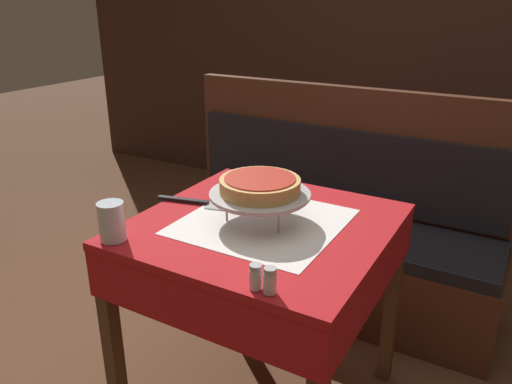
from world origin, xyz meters
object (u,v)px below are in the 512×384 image
Objects in this scene: dining_table_front at (263,251)px; salt_shaker at (256,277)px; deep_dish_pizza at (261,185)px; water_glass_near at (112,221)px; pizza_server at (198,202)px; pizza_pan_stand at (260,195)px; dining_table_rear at (347,131)px; condiment_caddy at (362,109)px; pepper_shaker at (270,281)px; booth_bench at (327,240)px.

dining_table_front is 11.81× the size of salt_shaker.
water_glass_near is at bearing -132.81° from deep_dish_pizza.
salt_shaker is at bearing -39.89° from pizza_server.
dining_table_rear is at bearing 100.21° from pizza_pan_stand.
dining_table_rear is 6.32× the size of water_glass_near.
deep_dish_pizza is 0.30m from pizza_server.
salt_shaker reaches higher than pizza_server.
dining_table_front is 6.66× the size of water_glass_near.
condiment_caddy reaches higher than pizza_pan_stand.
dining_table_front is at bearing 121.48° from pepper_shaker.
salt_shaker reaches higher than dining_table_rear.
salt_shaker reaches higher than dining_table_front.
pizza_pan_stand is 0.43m from salt_shaker.
deep_dish_pizza is at bearing -82.40° from condiment_caddy.
dining_table_front is at bearing -84.02° from booth_bench.
dining_table_rear is 0.94m from booth_bench.
pizza_pan_stand is at bearing -3.30° from pizza_server.
dining_table_rear is 4.92× the size of condiment_caddy.
dining_table_rear is at bearing 100.57° from dining_table_front.
salt_shaker is at bearing -62.29° from pizza_pan_stand.
deep_dish_pizza is 3.85× the size of salt_shaker.
booth_bench reaches higher than pepper_shaker.
pizza_server is at bearing -103.28° from booth_bench.
pepper_shaker is (0.54, -2.05, 0.14)m from dining_table_rear.
pepper_shaker is 0.46× the size of condiment_caddy.
dining_table_front is at bearing -18.35° from pizza_pan_stand.
water_glass_near is (-0.03, -2.02, 0.16)m from dining_table_rear.
water_glass_near is (-0.34, -0.35, 0.18)m from dining_table_front.
water_glass_near is at bearing 177.75° from pepper_shaker.
pepper_shaker is (0.24, -0.37, -0.06)m from pizza_pan_stand.
pizza_pan_stand reaches higher than salt_shaker.
water_glass_near is at bearing -90.72° from dining_table_rear.
dining_table_rear is at bearing 105.04° from booth_bench.
deep_dish_pizza reaches higher than salt_shaker.
booth_bench is 24.37× the size of salt_shaker.
dining_table_front is 1.05× the size of dining_table_rear.
condiment_caddy is (0.10, 2.09, -0.03)m from water_glass_near.
dining_table_rear is at bearing 91.08° from pizza_server.
dining_table_front is at bearing 116.55° from salt_shaker.
pizza_pan_stand reaches higher than pepper_shaker.
booth_bench is at bearing 76.72° from pizza_server.
pizza_server reaches higher than dining_table_front.
booth_bench reaches higher than dining_table_front.
dining_table_rear is 2.12m from pepper_shaker.
booth_bench is 5.63× the size of pizza_server.
pizza_server is (0.03, -1.66, 0.11)m from dining_table_rear.
dining_table_front is 2.73× the size of pizza_server.
dining_table_front is at bearing -3.94° from pizza_server.
water_glass_near is at bearing -98.72° from pizza_server.
pepper_shaker reaches higher than pizza_server.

